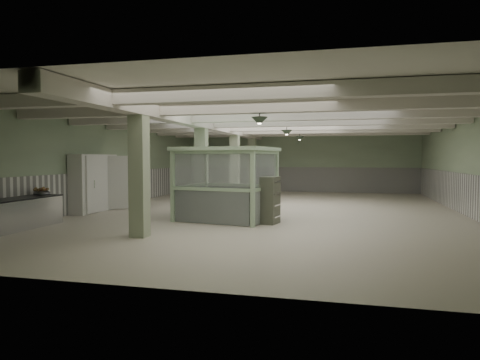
# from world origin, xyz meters

# --- Properties ---
(floor) EXTENTS (20.00, 20.00, 0.00)m
(floor) POSITION_xyz_m (0.00, 0.00, 0.00)
(floor) COLOR beige
(floor) RESTS_ON ground
(ceiling) EXTENTS (14.00, 20.00, 0.02)m
(ceiling) POSITION_xyz_m (0.00, 0.00, 3.60)
(ceiling) COLOR white
(ceiling) RESTS_ON wall_back
(wall_back) EXTENTS (14.00, 0.02, 3.60)m
(wall_back) POSITION_xyz_m (0.00, 10.00, 1.80)
(wall_back) COLOR #97AE8B
(wall_back) RESTS_ON floor
(wall_front) EXTENTS (14.00, 0.02, 3.60)m
(wall_front) POSITION_xyz_m (0.00, -10.00, 1.80)
(wall_front) COLOR #97AE8B
(wall_front) RESTS_ON floor
(wall_left) EXTENTS (0.02, 20.00, 3.60)m
(wall_left) POSITION_xyz_m (-7.00, 0.00, 1.80)
(wall_left) COLOR #97AE8B
(wall_left) RESTS_ON floor
(wall_right) EXTENTS (0.02, 20.00, 3.60)m
(wall_right) POSITION_xyz_m (7.00, 0.00, 1.80)
(wall_right) COLOR #97AE8B
(wall_right) RESTS_ON floor
(wainscot_left) EXTENTS (0.05, 19.90, 1.50)m
(wainscot_left) POSITION_xyz_m (-6.97, 0.00, 0.75)
(wainscot_left) COLOR white
(wainscot_left) RESTS_ON floor
(wainscot_right) EXTENTS (0.05, 19.90, 1.50)m
(wainscot_right) POSITION_xyz_m (6.97, 0.00, 0.75)
(wainscot_right) COLOR white
(wainscot_right) RESTS_ON floor
(wainscot_back) EXTENTS (13.90, 0.05, 1.50)m
(wainscot_back) POSITION_xyz_m (0.00, 9.97, 0.75)
(wainscot_back) COLOR white
(wainscot_back) RESTS_ON floor
(girder) EXTENTS (0.45, 19.90, 0.40)m
(girder) POSITION_xyz_m (-2.50, 0.00, 3.38)
(girder) COLOR beige
(girder) RESTS_ON ceiling
(beam_a) EXTENTS (13.90, 0.35, 0.32)m
(beam_a) POSITION_xyz_m (0.00, -7.50, 3.42)
(beam_a) COLOR beige
(beam_a) RESTS_ON ceiling
(beam_b) EXTENTS (13.90, 0.35, 0.32)m
(beam_b) POSITION_xyz_m (0.00, -5.00, 3.42)
(beam_b) COLOR beige
(beam_b) RESTS_ON ceiling
(beam_c) EXTENTS (13.90, 0.35, 0.32)m
(beam_c) POSITION_xyz_m (0.00, -2.50, 3.42)
(beam_c) COLOR beige
(beam_c) RESTS_ON ceiling
(beam_d) EXTENTS (13.90, 0.35, 0.32)m
(beam_d) POSITION_xyz_m (0.00, 0.00, 3.42)
(beam_d) COLOR beige
(beam_d) RESTS_ON ceiling
(beam_e) EXTENTS (13.90, 0.35, 0.32)m
(beam_e) POSITION_xyz_m (0.00, 2.50, 3.42)
(beam_e) COLOR beige
(beam_e) RESTS_ON ceiling
(beam_f) EXTENTS (13.90, 0.35, 0.32)m
(beam_f) POSITION_xyz_m (0.00, 5.00, 3.42)
(beam_f) COLOR beige
(beam_f) RESTS_ON ceiling
(beam_g) EXTENTS (13.90, 0.35, 0.32)m
(beam_g) POSITION_xyz_m (0.00, 7.50, 3.42)
(beam_g) COLOR beige
(beam_g) RESTS_ON ceiling
(column_a) EXTENTS (0.42, 0.42, 3.60)m
(column_a) POSITION_xyz_m (-2.50, -6.00, 1.80)
(column_a) COLOR #99A786
(column_a) RESTS_ON floor
(column_b) EXTENTS (0.42, 0.42, 3.60)m
(column_b) POSITION_xyz_m (-2.50, -1.00, 1.80)
(column_b) COLOR #99A786
(column_b) RESTS_ON floor
(column_c) EXTENTS (0.42, 0.42, 3.60)m
(column_c) POSITION_xyz_m (-2.50, 4.00, 1.80)
(column_c) COLOR #99A786
(column_c) RESTS_ON floor
(column_d) EXTENTS (0.42, 0.42, 3.60)m
(column_d) POSITION_xyz_m (-2.50, 8.00, 1.80)
(column_d) COLOR #99A786
(column_d) RESTS_ON floor
(pendant_front) EXTENTS (0.44, 0.44, 0.22)m
(pendant_front) POSITION_xyz_m (0.50, -5.00, 3.05)
(pendant_front) COLOR #334232
(pendant_front) RESTS_ON ceiling
(pendant_mid) EXTENTS (0.44, 0.44, 0.22)m
(pendant_mid) POSITION_xyz_m (0.50, 0.50, 3.05)
(pendant_mid) COLOR #334232
(pendant_mid) RESTS_ON ceiling
(pendant_back) EXTENTS (0.44, 0.44, 0.22)m
(pendant_back) POSITION_xyz_m (0.50, 5.50, 3.05)
(pendant_back) COLOR #334232
(pendant_back) RESTS_ON ceiling
(veg_colander) EXTENTS (0.63, 0.63, 0.23)m
(veg_colander) POSITION_xyz_m (-6.62, -4.57, 1.01)
(veg_colander) COLOR #3F3F44
(veg_colander) RESTS_ON prep_counter
(walkin_cooler) EXTENTS (1.15, 2.41, 2.21)m
(walkin_cooler) POSITION_xyz_m (-6.62, -1.60, 1.11)
(walkin_cooler) COLOR silver
(walkin_cooler) RESTS_ON floor
(guard_booth) EXTENTS (3.38, 2.99, 2.42)m
(guard_booth) POSITION_xyz_m (-1.12, -2.45, 1.67)
(guard_booth) COLOR #A6C79F
(guard_booth) RESTS_ON floor
(filing_cabinet) EXTENTS (0.60, 0.76, 1.48)m
(filing_cabinet) POSITION_xyz_m (0.43, -2.94, 0.74)
(filing_cabinet) COLOR #595D4D
(filing_cabinet) RESTS_ON floor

